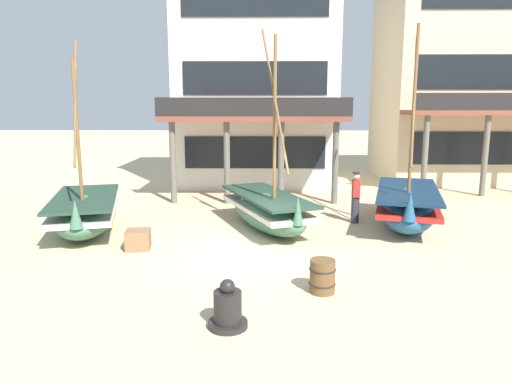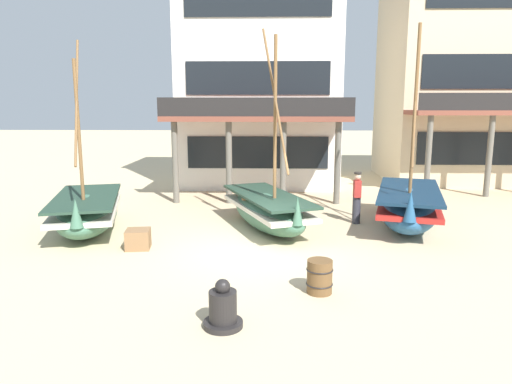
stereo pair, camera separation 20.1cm
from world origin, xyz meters
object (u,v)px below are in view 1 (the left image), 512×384
fishing_boat_centre_large (407,205)px  cargo_crate (138,240)px  fisherman_by_hull (356,198)px  harbor_building_main (256,82)px  capstan_winch (228,309)px  wooden_barrel (322,276)px  harbor_building_annex (471,76)px  fishing_boat_near_left (267,210)px  fishing_boat_far_right (85,212)px

fishing_boat_centre_large → cargo_crate: (-7.93, -2.56, -0.41)m
fisherman_by_hull → harbor_building_main: size_ratio=0.17×
capstan_winch → fishing_boat_centre_large: bearing=53.3°
wooden_barrel → harbor_building_annex: size_ratio=0.07×
cargo_crate → fishing_boat_near_left: bearing=31.0°
fisherman_by_hull → harbor_building_annex: size_ratio=0.16×
wooden_barrel → cargo_crate: wooden_barrel is taller
wooden_barrel → cargo_crate: size_ratio=1.11×
capstan_winch → harbor_building_main: harbor_building_main is taller
fishing_boat_near_left → cargo_crate: bearing=-149.0°
harbor_building_main → harbor_building_annex: 11.01m
harbor_building_main → fisherman_by_hull: bearing=-68.1°
fishing_boat_centre_large → fisherman_by_hull: 1.62m
fishing_boat_near_left → fisherman_by_hull: size_ratio=3.59×
harbor_building_main → cargo_crate: bearing=-104.8°
fisherman_by_hull → cargo_crate: size_ratio=2.68×
capstan_winch → wooden_barrel: (1.83, 1.55, 0.02)m
fisherman_by_hull → harbor_building_annex: (7.57, 9.54, 4.41)m
fishing_boat_near_left → fisherman_by_hull: 3.02m
wooden_barrel → fishing_boat_far_right: bearing=145.3°
fishing_boat_centre_large → capstan_winch: 8.71m
wooden_barrel → cargo_crate: 5.40m
fishing_boat_near_left → wooden_barrel: (1.09, -4.96, -0.27)m
capstan_winch → wooden_barrel: size_ratio=1.25×
fishing_boat_near_left → cargo_crate: (-3.48, -2.09, -0.36)m
fishing_boat_near_left → capstan_winch: size_ratio=6.93×
fishing_boat_centre_large → wooden_barrel: fishing_boat_centre_large is taller
capstan_winch → fisherman_by_hull: bearing=63.7°
cargo_crate → wooden_barrel: bearing=-32.2°
fishing_boat_far_right → fisherman_by_hull: fishing_boat_far_right is taller
fishing_boat_near_left → fishing_boat_far_right: 5.54m
fisherman_by_hull → harbor_building_main: 9.94m
fishing_boat_far_right → harbor_building_annex: bearing=34.0°
cargo_crate → harbor_building_main: bearing=75.2°
fisherman_by_hull → capstan_winch: 8.22m
capstan_winch → harbor_building_main: 16.43m
harbor_building_main → fishing_boat_far_right: bearing=-117.6°
fishing_boat_near_left → cargo_crate: 4.07m
fishing_boat_far_right → fisherman_by_hull: size_ratio=3.39×
cargo_crate → harbor_building_main: harbor_building_main is taller
capstan_winch → harbor_building_main: (0.26, 15.77, 4.60)m
capstan_winch → wooden_barrel: 2.40m
harbor_building_annex → wooden_barrel: bearing=-121.4°
wooden_barrel → harbor_building_main: bearing=96.3°
fishing_boat_centre_large → fishing_boat_far_right: fishing_boat_centre_large is taller
fishing_boat_centre_large → capstan_winch: (-5.20, -6.98, -0.34)m
cargo_crate → harbor_building_main: 12.63m
fishing_boat_near_left → cargo_crate: fishing_boat_near_left is taller
wooden_barrel → harbor_building_main: (-1.57, 14.22, 4.58)m
harbor_building_annex → fishing_boat_centre_large: bearing=-121.2°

